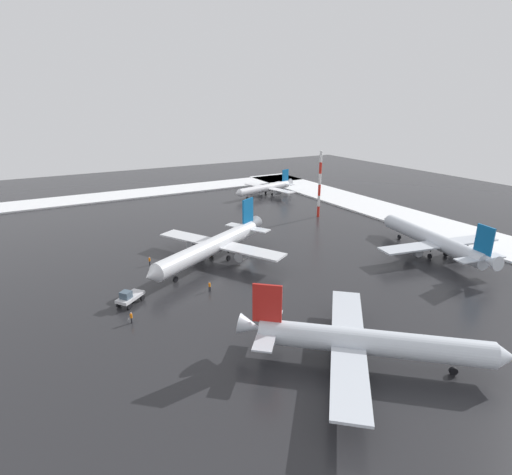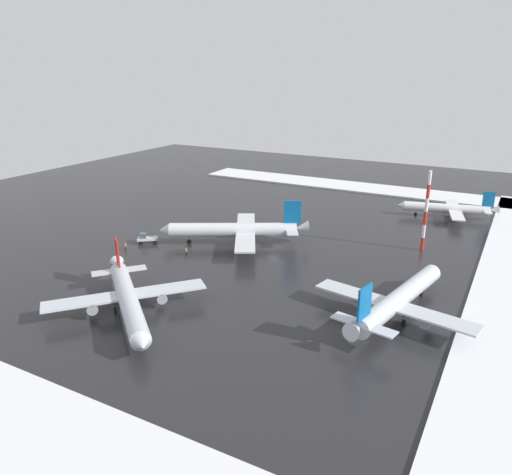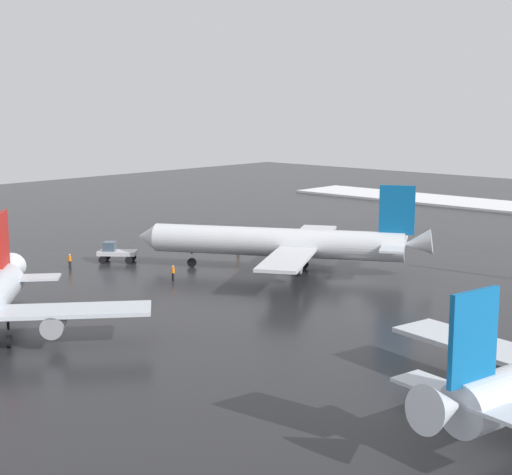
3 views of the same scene
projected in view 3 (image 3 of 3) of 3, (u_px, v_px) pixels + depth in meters
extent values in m
plane|color=#232326|center=(354.00, 280.00, 85.70)|extent=(240.00, 240.00, 0.00)
cylinder|color=silver|center=(276.00, 242.00, 89.38)|extent=(16.96, 26.89, 3.28)
cone|color=silver|center=(147.00, 237.00, 92.98)|extent=(3.85, 3.54, 3.12)
cone|color=silver|center=(417.00, 243.00, 85.64)|extent=(4.11, 4.37, 3.19)
cube|color=silver|center=(287.00, 259.00, 81.18)|extent=(13.03, 9.82, 0.35)
cylinder|color=gray|center=(286.00, 264.00, 83.31)|extent=(3.28, 3.81, 1.93)
cube|color=silver|center=(312.00, 234.00, 96.35)|extent=(13.03, 9.82, 0.35)
cylinder|color=gray|center=(306.00, 245.00, 94.78)|extent=(3.28, 3.81, 1.93)
cube|color=#0C5999|center=(397.00, 210.00, 85.56)|extent=(2.18, 3.54, 5.41)
cube|color=silver|center=(392.00, 249.00, 83.48)|extent=(5.27, 4.45, 0.23)
cube|color=silver|center=(396.00, 239.00, 89.02)|extent=(5.27, 4.45, 0.23)
cylinder|color=black|center=(192.00, 251.00, 91.97)|extent=(0.23, 0.23, 0.68)
cylinder|color=black|center=(192.00, 262.00, 92.20)|extent=(0.81, 1.09, 1.06)
cylinder|color=black|center=(297.00, 259.00, 86.93)|extent=(0.23, 0.23, 0.68)
cylinder|color=black|center=(297.00, 272.00, 87.17)|extent=(0.81, 1.09, 1.06)
cylinder|color=black|center=(304.00, 252.00, 91.00)|extent=(0.23, 0.23, 0.68)
cylinder|color=black|center=(304.00, 264.00, 91.24)|extent=(0.81, 1.09, 1.06)
cone|color=silver|center=(10.00, 271.00, 72.89)|extent=(4.04, 4.11, 2.96)
cube|color=silver|center=(77.00, 310.00, 62.17)|extent=(11.41, 10.55, 0.32)
cylinder|color=gray|center=(54.00, 324.00, 61.67)|extent=(3.34, 3.48, 1.79)
cube|color=red|center=(3.00, 240.00, 70.22)|extent=(2.57, 2.93, 5.01)
cube|color=silver|center=(35.00, 277.00, 70.97)|extent=(4.78, 4.56, 0.21)
cylinder|color=black|center=(8.00, 326.00, 61.71)|extent=(0.21, 0.21, 0.63)
cylinder|color=black|center=(9.00, 342.00, 61.94)|extent=(0.88, 0.95, 0.98)
cone|color=silver|center=(443.00, 408.00, 40.23)|extent=(3.67, 3.18, 2.99)
cube|color=silver|center=(476.00, 344.00, 53.36)|extent=(6.15, 12.31, 0.33)
cylinder|color=gray|center=(501.00, 363.00, 52.34)|extent=(3.37, 2.36, 1.81)
cube|color=#0C5999|center=(473.00, 337.00, 40.93)|extent=(3.62, 1.01, 5.07)
cube|color=silver|center=(433.00, 386.00, 43.80)|extent=(3.14, 4.71, 0.22)
cube|color=silver|center=(117.00, 253.00, 94.86)|extent=(4.60, 4.96, 0.50)
cube|color=#3F5160|center=(110.00, 246.00, 94.78)|extent=(2.05, 2.03, 1.10)
cylinder|color=black|center=(102.00, 260.00, 94.11)|extent=(0.81, 0.90, 0.90)
cylinder|color=black|center=(107.00, 257.00, 96.06)|extent=(0.81, 0.90, 0.90)
cylinder|color=black|center=(129.00, 260.00, 93.90)|extent=(0.81, 0.90, 0.90)
cylinder|color=black|center=(133.00, 257.00, 95.85)|extent=(0.81, 0.90, 0.90)
cylinder|color=black|center=(238.00, 250.00, 100.60)|extent=(0.16, 0.16, 0.85)
cylinder|color=black|center=(239.00, 250.00, 100.66)|extent=(0.16, 0.16, 0.85)
cylinder|color=orange|center=(238.00, 244.00, 100.50)|extent=(0.36, 0.36, 0.62)
sphere|color=tan|center=(238.00, 241.00, 100.43)|extent=(0.24, 0.24, 0.24)
cylinder|color=black|center=(71.00, 264.00, 91.56)|extent=(0.16, 0.16, 0.85)
cylinder|color=black|center=(69.00, 265.00, 91.41)|extent=(0.16, 0.16, 0.85)
cylinder|color=orange|center=(70.00, 258.00, 91.36)|extent=(0.36, 0.36, 0.62)
sphere|color=tan|center=(70.00, 255.00, 91.29)|extent=(0.24, 0.24, 0.24)
cylinder|color=black|center=(174.00, 277.00, 85.07)|extent=(0.16, 0.16, 0.85)
cylinder|color=black|center=(173.00, 277.00, 85.22)|extent=(0.16, 0.16, 0.85)
cylinder|color=orange|center=(173.00, 270.00, 85.02)|extent=(0.36, 0.36, 0.62)
sphere|color=tan|center=(173.00, 266.00, 84.94)|extent=(0.24, 0.24, 0.24)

